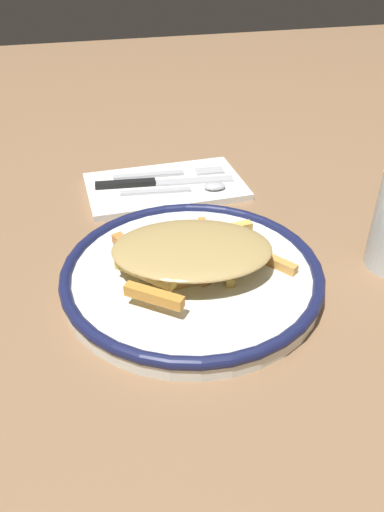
% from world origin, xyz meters
% --- Properties ---
extents(ground_plane, '(2.60, 2.60, 0.00)m').
position_xyz_m(ground_plane, '(0.00, 0.00, 0.00)').
color(ground_plane, '#8B6747').
extents(plate, '(0.30, 0.30, 0.03)m').
position_xyz_m(plate, '(0.00, 0.00, 0.01)').
color(plate, white).
rests_on(plate, ground_plane).
extents(fries_heap, '(0.16, 0.22, 0.04)m').
position_xyz_m(fries_heap, '(0.00, 0.00, 0.04)').
color(fries_heap, gold).
rests_on(fries_heap, plate).
extents(napkin, '(0.15, 0.24, 0.01)m').
position_xyz_m(napkin, '(-0.24, 0.02, 0.01)').
color(napkin, white).
rests_on(napkin, ground_plane).
extents(fork, '(0.03, 0.18, 0.01)m').
position_xyz_m(fork, '(-0.27, 0.03, 0.01)').
color(fork, silver).
rests_on(fork, napkin).
extents(knife, '(0.04, 0.21, 0.01)m').
position_xyz_m(knife, '(-0.24, 0.00, 0.01)').
color(knife, black).
rests_on(knife, napkin).
extents(spoon, '(0.03, 0.15, 0.01)m').
position_xyz_m(spoon, '(-0.21, 0.05, 0.01)').
color(spoon, silver).
rests_on(spoon, napkin).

